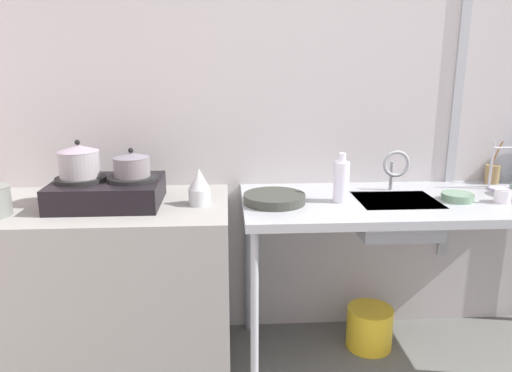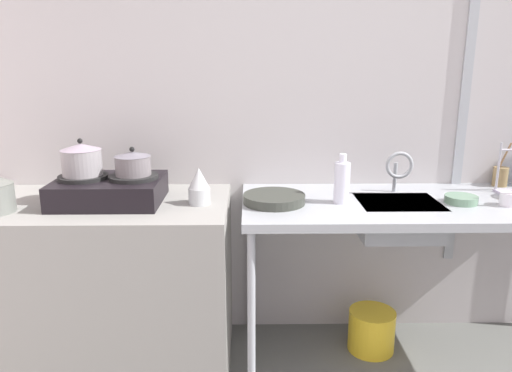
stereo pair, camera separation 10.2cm
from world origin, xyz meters
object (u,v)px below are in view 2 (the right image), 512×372
Objects in this scene: frying_pan at (274,199)px; small_bowl_on_drainboard at (461,199)px; sink_basin at (397,218)px; bottle_by_sink at (342,182)px; cup_by_rack at (508,199)px; pot_on_left_burner at (82,159)px; utensil_jar at (500,176)px; stove at (109,189)px; percolator at (199,186)px; pot_on_right_burner at (133,163)px; faucet at (399,167)px; bucket_on_floor at (371,330)px.

small_bowl_on_drainboard is at bearing -0.70° from frying_pan.
bottle_by_sink reaches higher than sink_basin.
frying_pan is at bearing 177.11° from cup_by_rack.
frying_pan is 1.09m from cup_by_rack.
pot_on_left_burner is at bearing 178.74° from small_bowl_on_drainboard.
utensil_jar is at bearing 42.93° from small_bowl_on_drainboard.
stove is 2.85× the size of percolator.
percolator is at bearing -3.64° from pot_on_left_burner.
pot_on_right_burner is (0.24, -0.00, -0.02)m from pot_on_left_burner.
faucet is 0.33m from small_bowl_on_drainboard.
percolator is at bearing -6.41° from pot_on_right_burner.
percolator is at bearing -168.69° from utensil_jar.
sink_basin is at bearing 1.31° from percolator.
bottle_by_sink is (-0.31, -0.15, -0.04)m from faucet.
small_bowl_on_drainboard is (0.26, -0.16, -0.12)m from faucet.
frying_pan is at bearing -178.53° from sink_basin.
bottle_by_sink is (-0.28, -0.01, 0.18)m from sink_basin.
percolator is 0.36m from frying_pan.
cup_by_rack reaches higher than small_bowl_on_drainboard.
cup_by_rack is 0.51× the size of small_bowl_on_drainboard.
sink_basin is at bearing 171.82° from cup_by_rack.
bucket_on_floor is (-0.09, -0.04, -0.88)m from faucet.
cup_by_rack is at bearing -2.40° from pot_on_left_burner.
small_bowl_on_drainboard is (0.88, -0.01, -0.00)m from frying_pan.
percolator is 0.79× the size of faucet.
stove is at bearing 178.71° from bottle_by_sink.
pot_on_left_burner is at bearing 179.50° from sink_basin.
sink_basin is (0.95, 0.02, -0.17)m from percolator.
cup_by_rack is 0.96m from bucket_on_floor.
bottle_by_sink reaches higher than faucet.
pot_on_right_burner is 0.44× the size of sink_basin.
cup_by_rack is (1.08, -0.05, 0.01)m from frying_pan.
cup_by_rack reaches higher than bucket_on_floor.
sink_basin is at bearing -155.01° from utensil_jar.
utensil_jar is (0.14, 0.36, 0.02)m from cup_by_rack.
frying_pan reaches higher than bucket_on_floor.
percolator reaches higher than frying_pan.
pot_on_left_burner reaches higher than pot_on_right_burner.
pot_on_left_burner is at bearing 178.19° from frying_pan.
bottle_by_sink is at bearing -1.29° from stove.
faucet reaches higher than bucket_on_floor.
faucet is at bearing 5.55° from pot_on_right_burner.
small_bowl_on_drainboard is at bearing -1.47° from bottle_by_sink.
pot_on_right_burner is at bearing -0.00° from stove.
percolator is 0.74× the size of bottle_by_sink.
small_bowl_on_drainboard is at bearing -1.35° from stove.
frying_pan is at bearing -2.09° from stove.
pot_on_right_burner reaches higher than stove.
pot_on_right_burner is 1.52m from bucket_on_floor.
small_bowl_on_drainboard is (1.54, -0.04, -0.17)m from pot_on_right_burner.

